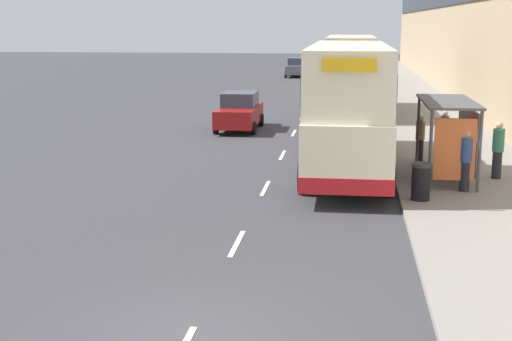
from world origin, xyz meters
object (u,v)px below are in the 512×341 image
object	(u,v)px
pedestrian_3	(498,150)
car_1	(297,67)
pedestrian_2	(444,130)
double_decker_bus_near	(348,105)
pedestrian_1	(420,138)
pedestrian_at_shelter	(466,160)
bus_shelter	(454,125)
double_decker_bus_ahead	(350,73)
litter_bin	(421,181)
car_0	(239,111)

from	to	relation	value
pedestrian_3	car_1	bearing A→B (deg)	102.18
pedestrian_2	double_decker_bus_near	bearing A→B (deg)	-135.62
pedestrian_1	pedestrian_3	distance (m)	3.44
pedestrian_at_shelter	car_1	bearing A→B (deg)	100.16
car_1	pedestrian_2	size ratio (longest dim) A/B	2.89
pedestrian_1	pedestrian_2	distance (m)	2.53
bus_shelter	pedestrian_3	world-z (taller)	bus_shelter
double_decker_bus_ahead	pedestrian_at_shelter	xyz separation A→B (m)	(3.40, -18.67, -1.21)
pedestrian_at_shelter	litter_bin	world-z (taller)	pedestrian_at_shelter
pedestrian_at_shelter	pedestrian_1	distance (m)	4.72
pedestrian_at_shelter	pedestrian_1	bearing A→B (deg)	100.63
car_1	double_decker_bus_ahead	bearing A→B (deg)	100.06
double_decker_bus_near	car_1	distance (m)	43.92
double_decker_bus_near	pedestrian_1	distance (m)	3.21
bus_shelter	pedestrian_at_shelter	bearing A→B (deg)	-84.21
car_1	pedestrian_3	xyz separation A→B (m)	(9.69, -44.92, 0.20)
bus_shelter	double_decker_bus_ahead	distance (m)	17.42
pedestrian_at_shelter	litter_bin	size ratio (longest dim) A/B	1.75
pedestrian_at_shelter	pedestrian_3	size ratio (longest dim) A/B	1.00
double_decker_bus_ahead	car_1	distance (m)	28.68
pedestrian_2	double_decker_bus_ahead	bearing A→B (deg)	107.27
double_decker_bus_ahead	pedestrian_at_shelter	size ratio (longest dim) A/B	5.58
car_0	litter_bin	size ratio (longest dim) A/B	4.36
car_1	pedestrian_at_shelter	bearing A→B (deg)	100.16
car_1	pedestrian_2	xyz separation A→B (m)	(8.66, -39.98, 0.07)
pedestrian_2	car_0	bearing A→B (deg)	148.53
double_decker_bus_ahead	pedestrian_2	distance (m)	12.40
pedestrian_1	litter_bin	world-z (taller)	pedestrian_1
double_decker_bus_ahead	car_1	bearing A→B (deg)	100.06
car_0	litter_bin	distance (m)	15.36
car_1	litter_bin	xyz separation A→B (m)	(7.02, -48.12, -0.21)
pedestrian_at_shelter	pedestrian_2	xyz separation A→B (m)	(0.26, 6.90, -0.13)
double_decker_bus_ahead	pedestrian_1	size ratio (longest dim) A/B	6.19
car_0	pedestrian_2	xyz separation A→B (m)	(8.86, -5.42, 0.06)
double_decker_bus_ahead	pedestrian_3	world-z (taller)	double_decker_bus_ahead
double_decker_bus_near	car_0	world-z (taller)	double_decker_bus_near
car_1	pedestrian_at_shelter	distance (m)	47.63
car_1	litter_bin	distance (m)	48.63
car_0	pedestrian_at_shelter	xyz separation A→B (m)	(8.60, -12.32, 0.20)
pedestrian_1	pedestrian_2	size ratio (longest dim) A/B	1.05
pedestrian_at_shelter	pedestrian_1	world-z (taller)	pedestrian_at_shelter
pedestrian_2	pedestrian_3	world-z (taller)	pedestrian_3
pedestrian_2	bus_shelter	bearing A→B (deg)	-94.52
car_1	pedestrian_3	world-z (taller)	pedestrian_3
bus_shelter	pedestrian_3	distance (m)	1.71
car_1	pedestrian_1	distance (m)	42.91
bus_shelter	double_decker_bus_ahead	world-z (taller)	double_decker_bus_ahead
bus_shelter	pedestrian_at_shelter	size ratio (longest dim) A/B	2.29
pedestrian_1	pedestrian_2	world-z (taller)	pedestrian_1
double_decker_bus_ahead	car_1	size ratio (longest dim) A/B	2.26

